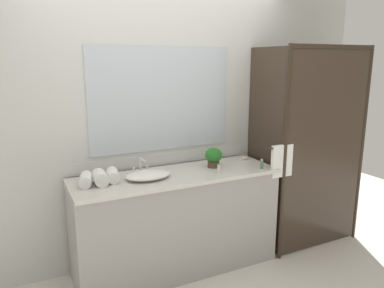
{
  "coord_description": "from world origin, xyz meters",
  "views": [
    {
      "loc": [
        -1.23,
        -2.81,
        1.86
      ],
      "look_at": [
        0.15,
        0.0,
        1.15
      ],
      "focal_mm": 34.7,
      "sensor_mm": 36.0,
      "label": 1
    }
  ],
  "objects": [
    {
      "name": "ground_plane",
      "position": [
        0.0,
        0.0,
        0.0
      ],
      "size": [
        8.0,
        8.0,
        0.0
      ],
      "primitive_type": "plane",
      "color": "silver"
    },
    {
      "name": "wall_back_with_mirror",
      "position": [
        0.0,
        0.34,
        1.3
      ],
      "size": [
        4.4,
        0.06,
        2.6
      ],
      "color": "silver",
      "rests_on": "ground_plane"
    },
    {
      "name": "vanity_cabinet",
      "position": [
        0.0,
        0.01,
        0.45
      ],
      "size": [
        1.8,
        0.58,
        0.9
      ],
      "color": "#9E9993",
      "rests_on": "ground_plane"
    },
    {
      "name": "shower_enclosure",
      "position": [
        1.28,
        -0.19,
        1.03
      ],
      "size": [
        1.2,
        0.59,
        2.0
      ],
      "color": "#2D2319",
      "rests_on": "ground_plane"
    },
    {
      "name": "sink_basin",
      "position": [
        -0.27,
        -0.01,
        0.93
      ],
      "size": [
        0.39,
        0.27,
        0.06
      ],
      "primitive_type": "ellipsoid",
      "color": "white",
      "rests_on": "vanity_cabinet"
    },
    {
      "name": "faucet",
      "position": [
        -0.27,
        0.16,
        0.95
      ],
      "size": [
        0.17,
        0.15,
        0.14
      ],
      "color": "silver",
      "rests_on": "vanity_cabinet"
    },
    {
      "name": "potted_plant",
      "position": [
        0.39,
        0.04,
        1.0
      ],
      "size": [
        0.16,
        0.16,
        0.18
      ],
      "color": "#473828",
      "rests_on": "vanity_cabinet"
    },
    {
      "name": "soap_dish",
      "position": [
        0.78,
        0.11,
        0.91
      ],
      "size": [
        0.1,
        0.07,
        0.04
      ],
      "color": "silver",
      "rests_on": "vanity_cabinet"
    },
    {
      "name": "amenity_bottle_shampoo",
      "position": [
        0.34,
        -0.14,
        0.94
      ],
      "size": [
        0.03,
        0.03,
        0.09
      ],
      "color": "silver",
      "rests_on": "vanity_cabinet"
    },
    {
      "name": "amenity_bottle_lotion",
      "position": [
        0.75,
        -0.2,
        0.94
      ],
      "size": [
        0.03,
        0.03,
        0.09
      ],
      "color": "#4C7056",
      "rests_on": "vanity_cabinet"
    },
    {
      "name": "rolled_towel_near_edge",
      "position": [
        -0.76,
        0.03,
        0.95
      ],
      "size": [
        0.14,
        0.21,
        0.1
      ],
      "primitive_type": "cylinder",
      "rotation": [
        1.57,
        0.0,
        -0.24
      ],
      "color": "white",
      "rests_on": "vanity_cabinet"
    },
    {
      "name": "rolled_towel_middle",
      "position": [
        -0.65,
        0.01,
        0.96
      ],
      "size": [
        0.12,
        0.19,
        0.11
      ],
      "primitive_type": "cylinder",
      "rotation": [
        1.57,
        0.0,
        -0.06
      ],
      "color": "white",
      "rests_on": "vanity_cabinet"
    },
    {
      "name": "rolled_towel_far_edge",
      "position": [
        -0.54,
        0.05,
        0.95
      ],
      "size": [
        0.13,
        0.21,
        0.1
      ],
      "primitive_type": "cylinder",
      "rotation": [
        1.57,
        0.0,
        -0.16
      ],
      "color": "white",
      "rests_on": "vanity_cabinet"
    }
  ]
}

